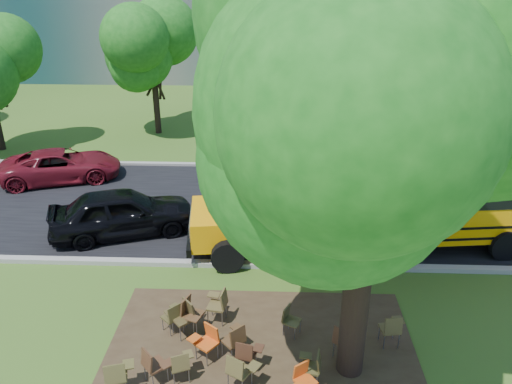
{
  "coord_description": "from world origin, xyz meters",
  "views": [
    {
      "loc": [
        1.24,
        -9.42,
        7.91
      ],
      "look_at": [
        0.69,
        4.33,
        1.8
      ],
      "focal_mm": 35.0,
      "sensor_mm": 36.0,
      "label": 1
    }
  ],
  "objects_px": {
    "chair_3": "(207,339)",
    "chair_7": "(345,340)",
    "school_bus": "(401,196)",
    "chair_13": "(392,327)",
    "main_tree": "(376,90)",
    "chair_0": "(117,374)",
    "chair_1": "(154,363)",
    "chair_14": "(219,302)",
    "chair_4": "(239,369)",
    "chair_9": "(184,314)",
    "chair_15": "(247,353)",
    "bg_car_red": "(61,165)",
    "chair_11": "(235,338)",
    "chair_12": "(290,319)",
    "chair_10": "(190,312)",
    "chair_8": "(173,315)",
    "chair_2": "(181,363)",
    "black_car": "(122,212)",
    "chair_6": "(313,364)",
    "chair_5": "(303,378)"
  },
  "relations": [
    {
      "from": "chair_7",
      "to": "chair_14",
      "type": "xyz_separation_m",
      "value": [
        -2.89,
        1.19,
        0.03
      ]
    },
    {
      "from": "chair_0",
      "to": "chair_1",
      "type": "relative_size",
      "value": 1.03
    },
    {
      "from": "chair_12",
      "to": "chair_3",
      "type": "bearing_deg",
      "value": -38.51
    },
    {
      "from": "chair_10",
      "to": "black_car",
      "type": "xyz_separation_m",
      "value": [
        -2.97,
        4.75,
        0.21
      ]
    },
    {
      "from": "chair_8",
      "to": "chair_15",
      "type": "xyz_separation_m",
      "value": [
        1.81,
        -1.22,
        0.01
      ]
    },
    {
      "from": "chair_9",
      "to": "chair_12",
      "type": "height_order",
      "value": "chair_9"
    },
    {
      "from": "chair_3",
      "to": "chair_10",
      "type": "height_order",
      "value": "chair_10"
    },
    {
      "from": "chair_0",
      "to": "chair_1",
      "type": "height_order",
      "value": "chair_0"
    },
    {
      "from": "school_bus",
      "to": "chair_9",
      "type": "xyz_separation_m",
      "value": [
        -5.92,
        -4.55,
        -1.09
      ]
    },
    {
      "from": "chair_13",
      "to": "chair_3",
      "type": "bearing_deg",
      "value": 179.03
    },
    {
      "from": "chair_0",
      "to": "chair_10",
      "type": "height_order",
      "value": "chair_10"
    },
    {
      "from": "chair_2",
      "to": "black_car",
      "type": "bearing_deg",
      "value": 92.97
    },
    {
      "from": "chair_14",
      "to": "chair_4",
      "type": "bearing_deg",
      "value": -153.55
    },
    {
      "from": "chair_0",
      "to": "bg_car_red",
      "type": "height_order",
      "value": "bg_car_red"
    },
    {
      "from": "chair_5",
      "to": "chair_15",
      "type": "distance_m",
      "value": 1.33
    },
    {
      "from": "chair_0",
      "to": "chair_8",
      "type": "xyz_separation_m",
      "value": [
        0.73,
        2.0,
        -0.06
      ]
    },
    {
      "from": "chair_0",
      "to": "chair_1",
      "type": "distance_m",
      "value": 0.74
    },
    {
      "from": "chair_6",
      "to": "chair_14",
      "type": "bearing_deg",
      "value": 57.81
    },
    {
      "from": "chair_11",
      "to": "bg_car_red",
      "type": "bearing_deg",
      "value": 85.21
    },
    {
      "from": "chair_2",
      "to": "chair_15",
      "type": "relative_size",
      "value": 0.98
    },
    {
      "from": "chair_7",
      "to": "bg_car_red",
      "type": "bearing_deg",
      "value": 177.56
    },
    {
      "from": "chair_1",
      "to": "chair_6",
      "type": "height_order",
      "value": "chair_1"
    },
    {
      "from": "chair_7",
      "to": "chair_11",
      "type": "xyz_separation_m",
      "value": [
        -2.4,
        -0.06,
        0.02
      ]
    },
    {
      "from": "main_tree",
      "to": "school_bus",
      "type": "relative_size",
      "value": 0.81
    },
    {
      "from": "chair_3",
      "to": "chair_13",
      "type": "xyz_separation_m",
      "value": [
        4.13,
        0.55,
        0.01
      ]
    },
    {
      "from": "chair_1",
      "to": "chair_8",
      "type": "xyz_separation_m",
      "value": [
        0.08,
        1.65,
        -0.05
      ]
    },
    {
      "from": "chair_9",
      "to": "chair_10",
      "type": "height_order",
      "value": "chair_10"
    },
    {
      "from": "chair_7",
      "to": "bg_car_red",
      "type": "relative_size",
      "value": 0.19
    },
    {
      "from": "chair_4",
      "to": "chair_15",
      "type": "distance_m",
      "value": 0.55
    },
    {
      "from": "chair_3",
      "to": "chair_7",
      "type": "distance_m",
      "value": 3.01
    },
    {
      "from": "chair_12",
      "to": "chair_15",
      "type": "height_order",
      "value": "chair_15"
    },
    {
      "from": "chair_9",
      "to": "chair_15",
      "type": "distance_m",
      "value": 1.93
    },
    {
      "from": "chair_14",
      "to": "chair_6",
      "type": "bearing_deg",
      "value": -121.82
    },
    {
      "from": "chair_4",
      "to": "chair_14",
      "type": "height_order",
      "value": "chair_14"
    },
    {
      "from": "chair_12",
      "to": "chair_10",
      "type": "bearing_deg",
      "value": -64.34
    },
    {
      "from": "school_bus",
      "to": "chair_13",
      "type": "height_order",
      "value": "school_bus"
    },
    {
      "from": "chair_7",
      "to": "chair_12",
      "type": "height_order",
      "value": "chair_7"
    },
    {
      "from": "chair_4",
      "to": "chair_9",
      "type": "distance_m",
      "value": 2.21
    },
    {
      "from": "chair_4",
      "to": "chair_15",
      "type": "height_order",
      "value": "chair_4"
    },
    {
      "from": "chair_7",
      "to": "chair_13",
      "type": "xyz_separation_m",
      "value": [
        1.12,
        0.46,
        0.01
      ]
    },
    {
      "from": "chair_13",
      "to": "chair_14",
      "type": "xyz_separation_m",
      "value": [
        -4.01,
        0.73,
        0.03
      ]
    },
    {
      "from": "school_bus",
      "to": "chair_4",
      "type": "relative_size",
      "value": 13.36
    },
    {
      "from": "chair_0",
      "to": "chair_12",
      "type": "bearing_deg",
      "value": 14.46
    },
    {
      "from": "school_bus",
      "to": "chair_10",
      "type": "height_order",
      "value": "school_bus"
    },
    {
      "from": "black_car",
      "to": "chair_11",
      "type": "bearing_deg",
      "value": -163.06
    },
    {
      "from": "chair_7",
      "to": "chair_9",
      "type": "bearing_deg",
      "value": -149.13
    },
    {
      "from": "chair_10",
      "to": "chair_12",
      "type": "bearing_deg",
      "value": 109.58
    },
    {
      "from": "chair_12",
      "to": "chair_15",
      "type": "relative_size",
      "value": 0.94
    },
    {
      "from": "chair_11",
      "to": "chair_12",
      "type": "bearing_deg",
      "value": -9.19
    },
    {
      "from": "chair_4",
      "to": "bg_car_red",
      "type": "distance_m",
      "value": 13.62
    }
  ]
}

